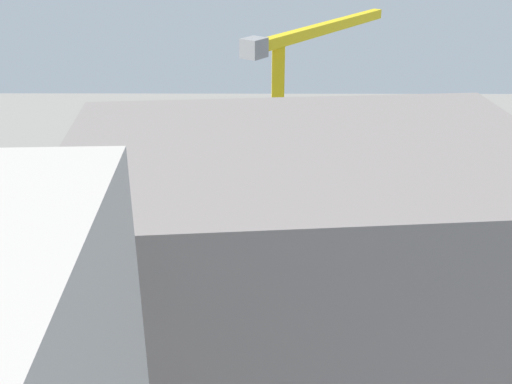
{
  "coord_description": "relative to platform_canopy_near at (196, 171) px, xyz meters",
  "views": [
    {
      "loc": [
        -7.53,
        86.96,
        47.02
      ],
      "look_at": [
        -7.14,
        -0.55,
        6.1
      ],
      "focal_mm": 42.4,
      "sensor_mm": 36.0,
      "label": 1
    }
  ],
  "objects": [
    {
      "name": "parked_car_3",
      "position": [
        4.66,
        19.37,
        -3.28
      ],
      "size": [
        4.33,
        1.89,
        1.76
      ],
      "color": "black",
      "rests_on": "ground"
    },
    {
      "name": "parked_car_1",
      "position": [
        -9.94,
        19.97,
        -3.28
      ],
      "size": [
        4.45,
        2.01,
        1.71
      ],
      "color": "black",
      "rests_on": "ground"
    },
    {
      "name": "parked_car_6",
      "position": [
        26.69,
        19.65,
        -3.29
      ],
      "size": [
        4.44,
        1.83,
        1.7
      ],
      "color": "black",
      "rests_on": "ground"
    },
    {
      "name": "traffic_light",
      "position": [
        18.51,
        20.65,
        0.33
      ],
      "size": [
        0.5,
        0.36,
        6.6
      ],
      "color": "#333333",
      "rests_on": "ground"
    },
    {
      "name": "rail_bed",
      "position": [
        -3.75,
        -8.3,
        -4.05
      ],
      "size": [
        99.72,
        19.65,
        0.01
      ],
      "primitive_type": "cube",
      "rotation": [
        0.0,
        0.0,
        -0.05
      ],
      "color": "#5B544C",
      "rests_on": "ground"
    },
    {
      "name": "parked_car_4",
      "position": [
        12.47,
        19.58,
        -3.23
      ],
      "size": [
        4.7,
        2.3,
        1.84
      ],
      "color": "black",
      "rests_on": "ground"
    },
    {
      "name": "ground_plane",
      "position": [
        -3.75,
        13.89,
        -4.05
      ],
      "size": [
        158.55,
        158.55,
        0.0
      ],
      "primitive_type": "plane",
      "color": "gray",
      "rests_on": "ground"
    },
    {
      "name": "track_rails",
      "position": [
        -3.75,
        -8.3,
        -3.87
      ],
      "size": [
        98.96,
        13.23,
        0.12
      ],
      "color": "#9E9EA8",
      "rests_on": "ground"
    },
    {
      "name": "construction_building",
      "position": [
        5.96,
        38.17,
        3.65
      ],
      "size": [
        30.4,
        20.73,
        15.4
      ],
      "primitive_type": "cube",
      "rotation": [
        0.0,
        0.0,
        -0.05
      ],
      "color": "yellow",
      "rests_on": "ground"
    },
    {
      "name": "construction_roof_slab",
      "position": [
        5.96,
        38.17,
        11.55
      ],
      "size": [
        31.03,
        21.36,
        0.4
      ],
      "primitive_type": "cube",
      "rotation": [
        0.0,
        0.0,
        -0.05
      ],
      "color": "#ADA89E",
      "rests_on": "construction_building"
    },
    {
      "name": "parked_car_2",
      "position": [
        -2.39,
        20.36,
        -3.27
      ],
      "size": [
        4.64,
        2.32,
        1.73
      ],
      "color": "black",
      "rests_on": "ground"
    },
    {
      "name": "parked_car_5",
      "position": [
        19.42,
        19.6,
        -3.29
      ],
      "size": [
        4.34,
        2.01,
        1.71
      ],
      "color": "black",
      "rests_on": "ground"
    },
    {
      "name": "platform_canopy_near",
      "position": [
        0.0,
        0.0,
        0.0
      ],
      "size": [
        67.84,
        7.85,
        4.3
      ],
      "color": "#B73328",
      "rests_on": "ground"
    },
    {
      "name": "street_tree_2",
      "position": [
        -4.81,
        10.99,
        1.06
      ],
      "size": [
        5.11,
        5.11,
        7.68
      ],
      "color": "brown",
      "rests_on": "ground"
    },
    {
      "name": "street_tree_1",
      "position": [
        -21.08,
        11.79,
        1.55
      ],
      "size": [
        5.4,
        5.4,
        8.31
      ],
      "color": "brown",
      "rests_on": "ground"
    },
    {
      "name": "passenger_coach",
      "position": [
        -52.56,
        -11.49,
        -0.74
      ],
      "size": [
        18.79,
        4.07,
        6.29
      ],
      "color": "black",
      "rests_on": "ground"
    },
    {
      "name": "platform_canopy_far",
      "position": [
        9.84,
        -6.24,
        -0.24
      ],
      "size": [
        57.91,
        8.43,
        4.04
      ],
      "color": "#A82D23",
      "rests_on": "ground"
    },
    {
      "name": "street_asphalt",
      "position": [
        -3.75,
        16.33,
        -4.05
      ],
      "size": [
        99.43,
        14.28,
        0.01
      ],
      "primitive_type": "cube",
      "rotation": [
        0.0,
        0.0,
        -0.05
      ],
      "color": "#38383D",
      "rests_on": "ground"
    },
    {
      "name": "locomotive",
      "position": [
        -29.35,
        -11.49,
        -2.27
      ],
      "size": [
        13.68,
        3.31,
        4.96
      ],
      "color": "black",
      "rests_on": "ground"
    },
    {
      "name": "tower_crane",
      "position": [
        -15.11,
        32.04,
        17.25
      ],
      "size": [
        18.85,
        24.94,
        35.09
      ],
      "color": "gray",
      "rests_on": "ground"
    },
    {
      "name": "parked_car_0",
      "position": [
        -17.6,
        19.86,
        -3.22
      ],
      "size": [
        4.56,
        2.2,
        1.87
      ],
      "color": "black",
      "rests_on": "ground"
    },
    {
      "name": "box_truck_0",
      "position": [
        0.04,
        24.16,
        -2.35
      ],
      "size": [
        9.63,
        2.37,
        3.5
      ],
      "color": "black",
      "rests_on": "ground"
    },
    {
      "name": "street_tree_0",
      "position": [
        -37.06,
        10.5,
        0.73
      ],
      "size": [
        4.98,
        4.98,
        7.28
      ],
      "color": "brown",
      "rests_on": "ground"
    }
  ]
}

